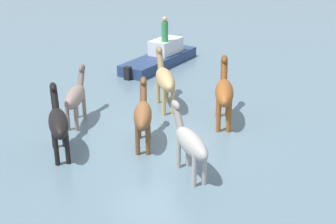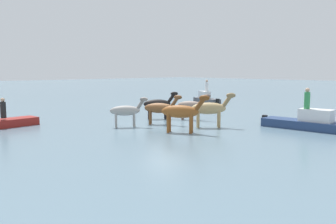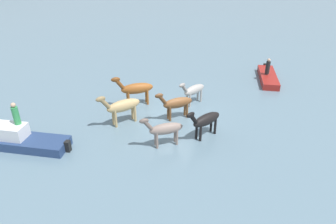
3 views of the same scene
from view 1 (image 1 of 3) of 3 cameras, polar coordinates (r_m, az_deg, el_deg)
ground_plane at (r=14.31m, az=-1.94°, el=-3.75°), size 192.17×192.17×0.00m
horse_dun_straggler at (r=15.32m, az=7.10°, el=2.54°), size 1.78×2.45×2.07m
horse_chestnut_trailing at (r=15.59m, az=-11.58°, el=1.96°), size 1.55×2.09×1.77m
horse_pinto_flank at (r=13.70m, az=-3.19°, el=-0.33°), size 1.79×2.07×1.85m
horse_lead at (r=12.08m, az=2.81°, el=-3.81°), size 2.13×1.49×1.77m
horse_gray_outer at (r=16.55m, az=-0.42°, el=4.20°), size 2.24×2.04×2.04m
horse_mid_herd at (r=13.50m, az=-13.69°, el=-1.27°), size 2.18×1.69×1.87m
boat_skiff_near at (r=22.07m, az=-0.94°, el=6.72°), size 1.82×5.16×1.35m
person_boatman_standing at (r=21.62m, az=-0.41°, el=10.29°), size 0.32×0.32×1.19m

